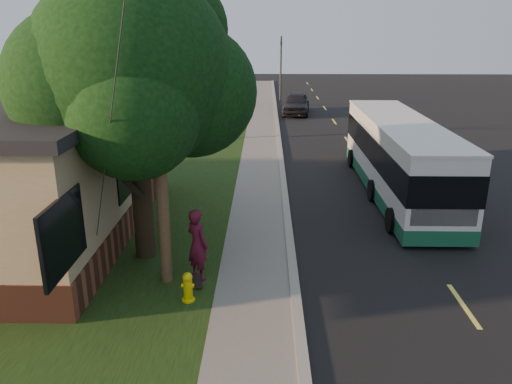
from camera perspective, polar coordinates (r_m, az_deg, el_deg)
The scene contains 16 objects.
ground at distance 12.34m, azimuth 4.61°, elevation -12.63°, with size 120.00×120.00×0.00m, color black.
road at distance 22.03m, azimuth 13.57°, elevation 1.18°, with size 8.00×80.00×0.01m, color black.
curb at distance 21.51m, azimuth 3.12°, elevation 1.42°, with size 0.25×80.00×0.12m, color gray.
sidewalk at distance 21.50m, azimuth 0.45°, elevation 1.39°, with size 2.00×80.00×0.08m, color slate.
grass_verge at distance 21.82m, azimuth -8.78°, elevation 1.41°, with size 5.00×80.00×0.07m, color black.
fire_hydrant at distance 12.24m, azimuth -7.79°, elevation -10.70°, with size 0.32×0.32×0.74m.
utility_pole at distance 11.94m, azimuth -11.35°, elevation 9.78°, with size 2.86×3.21×9.07m.
leafy_tree at distance 13.68m, azimuth -13.66°, elevation 12.96°, with size 6.30×6.00×7.80m.
bare_tree_near at distance 28.98m, azimuth -4.36°, elevation 10.09°, with size 1.38×1.21×4.31m.
bare_tree_far at distance 40.84m, azimuth -2.05°, elevation 12.37°, with size 1.38×1.21×4.03m.
traffic_signal at distance 44.68m, azimuth 2.85°, elevation 14.38°, with size 0.18×0.22×5.50m.
transit_bus at distance 20.22m, azimuth 16.03°, elevation 4.02°, with size 2.49×10.81×2.93m.
skateboarder at distance 12.97m, azimuth -6.71°, elevation -5.95°, with size 0.70×0.46×1.92m, color #4A0E22.
skateboard_main at distance 13.11m, azimuth -6.73°, elevation -10.09°, with size 0.40×0.80×0.07m.
dumpster at distance 18.45m, azimuth -27.02°, elevation -1.32°, with size 1.93×1.72×1.42m.
distant_car at distance 38.21m, azimuth 4.60°, elevation 10.09°, with size 1.91×4.76×1.62m, color black.
Camera 1 is at (-0.76, -10.54, 6.37)m, focal length 35.00 mm.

